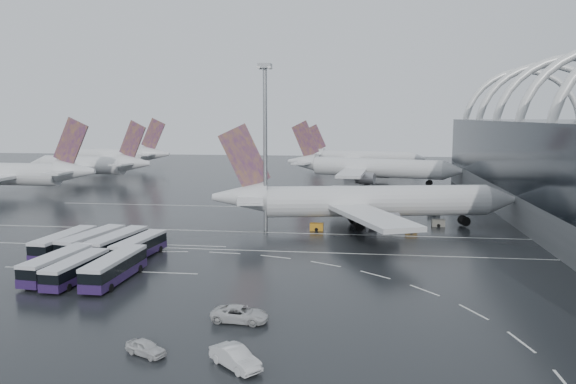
# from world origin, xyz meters

# --- Properties ---
(ground) EXTENTS (420.00, 420.00, 0.00)m
(ground) POSITION_xyz_m (0.00, 0.00, 0.00)
(ground) COLOR black
(ground) RESTS_ON ground
(lane_marking_near) EXTENTS (120.00, 0.25, 0.01)m
(lane_marking_near) POSITION_xyz_m (0.00, -2.00, 0.01)
(lane_marking_near) COLOR white
(lane_marking_near) RESTS_ON ground
(lane_marking_mid) EXTENTS (120.00, 0.25, 0.01)m
(lane_marking_mid) POSITION_xyz_m (0.00, 12.00, 0.01)
(lane_marking_mid) COLOR white
(lane_marking_mid) RESTS_ON ground
(lane_marking_far) EXTENTS (120.00, 0.25, 0.01)m
(lane_marking_far) POSITION_xyz_m (0.00, 40.00, 0.01)
(lane_marking_far) COLOR white
(lane_marking_far) RESTS_ON ground
(bus_bay_line_south) EXTENTS (28.00, 0.25, 0.01)m
(bus_bay_line_south) POSITION_xyz_m (-24.00, -16.00, 0.01)
(bus_bay_line_south) COLOR white
(bus_bay_line_south) RESTS_ON ground
(bus_bay_line_north) EXTENTS (28.00, 0.25, 0.01)m
(bus_bay_line_north) POSITION_xyz_m (-24.00, 0.00, 0.01)
(bus_bay_line_north) COLOR white
(bus_bay_line_north) RESTS_ON ground
(airliner_main) EXTENTS (58.22, 50.33, 19.79)m
(airliner_main) POSITION_xyz_m (11.88, 18.61, 4.96)
(airliner_main) COLOR silver
(airliner_main) RESTS_ON ground
(airliner_gate_b) EXTENTS (55.51, 49.25, 19.62)m
(airliner_gate_b) POSITION_xyz_m (13.82, 89.39, 4.91)
(airliner_gate_b) COLOR silver
(airliner_gate_b) RESTS_ON ground
(airliner_gate_c) EXTENTS (49.55, 45.11, 17.68)m
(airliner_gate_c) POSITION_xyz_m (11.36, 140.00, 4.42)
(airliner_gate_c) COLOR silver
(airliner_gate_c) RESTS_ON ground
(jet_remote_west) EXTENTS (47.49, 38.17, 20.82)m
(jet_remote_west) POSITION_xyz_m (-81.48, 53.50, 5.37)
(jet_remote_west) COLOR silver
(jet_remote_west) RESTS_ON ground
(jet_remote_mid) EXTENTS (45.38, 36.67, 19.74)m
(jet_remote_mid) POSITION_xyz_m (-75.89, 85.82, 5.10)
(jet_remote_mid) COLOR silver
(jet_remote_mid) RESTS_ON ground
(jet_remote_far) EXTENTS (46.31, 37.22, 20.29)m
(jet_remote_far) POSITION_xyz_m (-84.96, 123.89, 5.24)
(jet_remote_far) COLOR silver
(jet_remote_far) RESTS_ON ground
(bus_row_near_a) EXTENTS (4.14, 13.80, 3.35)m
(bus_row_near_a) POSITION_xyz_m (-33.15, -8.58, 1.84)
(bus_row_near_a) COLOR #261543
(bus_row_near_a) RESTS_ON ground
(bus_row_near_b) EXTENTS (5.28, 14.01, 3.37)m
(bus_row_near_b) POSITION_xyz_m (-29.30, -7.38, 1.85)
(bus_row_near_b) COLOR #261543
(bus_row_near_b) RESTS_ON ground
(bus_row_near_c) EXTENTS (4.85, 13.79, 3.32)m
(bus_row_near_c) POSITION_xyz_m (-25.14, -7.50, 1.83)
(bus_row_near_c) COLOR #261543
(bus_row_near_c) RESTS_ON ground
(bus_row_near_d) EXTENTS (4.23, 12.94, 3.13)m
(bus_row_near_d) POSITION_xyz_m (-21.11, -8.80, 1.72)
(bus_row_near_d) COLOR #261543
(bus_row_near_d) RESTS_ON ground
(bus_row_far_a) EXTENTS (4.10, 13.26, 3.21)m
(bus_row_far_a) POSITION_xyz_m (-27.75, -19.87, 1.77)
(bus_row_far_a) COLOR #261543
(bus_row_far_a) RESTS_ON ground
(bus_row_far_b) EXTENTS (3.51, 12.31, 2.99)m
(bus_row_far_b) POSITION_xyz_m (-24.48, -21.32, 1.65)
(bus_row_far_b) COLOR #261543
(bus_row_far_b) RESTS_ON ground
(bus_row_far_c) EXTENTS (3.46, 13.56, 3.32)m
(bus_row_far_c) POSITION_xyz_m (-19.58, -20.59, 1.83)
(bus_row_far_c) COLOR #261543
(bus_row_far_c) RESTS_ON ground
(van_curve_a) EXTENTS (6.16, 3.25, 1.65)m
(van_curve_a) POSITION_xyz_m (-0.59, -32.59, 0.83)
(van_curve_a) COLOR silver
(van_curve_a) RESTS_ON ground
(van_curve_b) EXTENTS (4.34, 3.21, 1.37)m
(van_curve_b) POSITION_xyz_m (-7.19, -41.65, 0.69)
(van_curve_b) COLOR silver
(van_curve_b) RESTS_ON ground
(van_curve_c) EXTENTS (5.27, 4.99, 1.77)m
(van_curve_c) POSITION_xyz_m (1.26, -43.05, 0.89)
(van_curve_c) COLOR silver
(van_curve_c) RESTS_ON ground
(floodlight_mast) EXTENTS (2.33, 2.33, 30.40)m
(floodlight_mast) POSITION_xyz_m (-5.76, 13.69, 19.12)
(floodlight_mast) COLOR gray
(floodlight_mast) RESTS_ON ground
(gse_cart_belly_a) EXTENTS (2.14, 1.26, 1.17)m
(gse_cart_belly_a) POSITION_xyz_m (20.99, 16.19, 0.58)
(gse_cart_belly_a) COLOR orange
(gse_cart_belly_a) RESTS_ON ground
(gse_cart_belly_b) EXTENTS (2.50, 1.48, 1.37)m
(gse_cart_belly_b) POSITION_xyz_m (27.35, 34.90, 0.68)
(gse_cart_belly_b) COLOR slate
(gse_cart_belly_b) RESTS_ON ground
(gse_cart_belly_c) EXTENTS (2.45, 1.45, 1.34)m
(gse_cart_belly_c) POSITION_xyz_m (3.63, 15.05, 0.67)
(gse_cart_belly_c) COLOR orange
(gse_cart_belly_c) RESTS_ON ground
(gse_cart_belly_d) EXTENTS (2.42, 1.43, 1.32)m
(gse_cart_belly_d) POSITION_xyz_m (26.57, 21.80, 0.66)
(gse_cart_belly_d) COLOR slate
(gse_cart_belly_d) RESTS_ON ground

